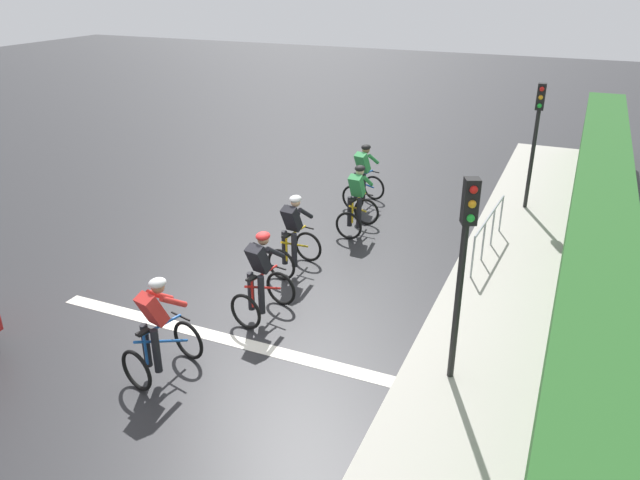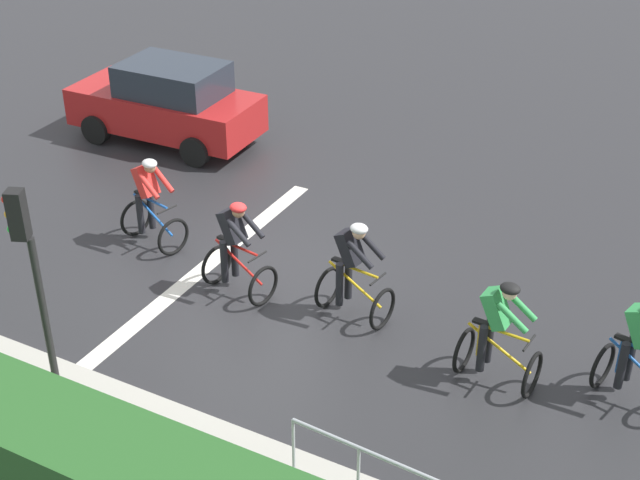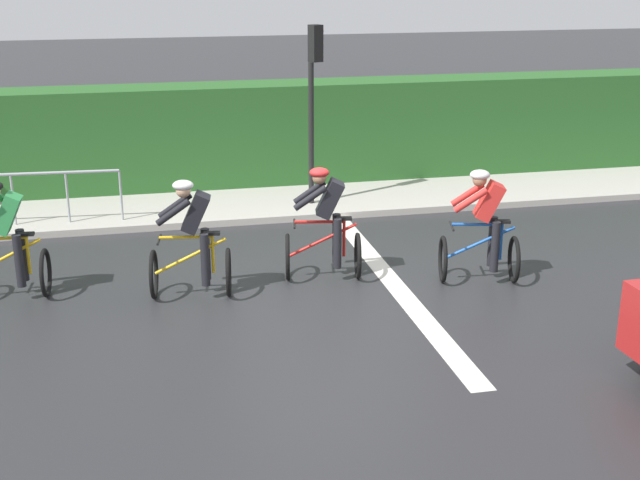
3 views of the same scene
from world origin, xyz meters
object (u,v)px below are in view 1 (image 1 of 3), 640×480
Objects in this scene: cyclist_mid at (294,236)px; cyclist_fourth at (261,278)px; cyclist_trailing at (158,331)px; pedestrian_railing_kerbside at (489,226)px; traffic_light_far_junction at (536,129)px; cyclist_second at (358,201)px; cyclist_lead at (363,177)px; traffic_light_near_crossing at (464,254)px.

cyclist_fourth is (0.29, -1.92, 0.00)m from cyclist_mid.
cyclist_fourth is at bearing 74.07° from cyclist_trailing.
cyclist_trailing is at bearing -121.67° from pedestrian_railing_kerbside.
cyclist_mid is 0.50× the size of traffic_light_far_junction.
cyclist_second and cyclist_fourth have the same top height.
pedestrian_railing_kerbside is at bearing -28.59° from cyclist_lead.
traffic_light_near_crossing is at bearing -9.51° from cyclist_fourth.
pedestrian_railing_kerbside is at bearing 51.83° from cyclist_fourth.
cyclist_second is (0.50, -1.81, 0.00)m from cyclist_lead.
cyclist_trailing is at bearing -105.93° from cyclist_fourth.
traffic_light_far_junction reaches higher than cyclist_second.
cyclist_lead is 1.00× the size of cyclist_second.
cyclist_mid is at bearing 85.43° from cyclist_trailing.
cyclist_mid is at bearing -101.38° from cyclist_second.
traffic_light_near_crossing reaches higher than cyclist_lead.
cyclist_trailing is 4.71m from traffic_light_near_crossing.
cyclist_fourth is at bearing -117.07° from traffic_light_far_junction.
cyclist_lead is 8.35m from cyclist_trailing.
cyclist_lead is 1.00× the size of cyclist_trailing.
cyclist_lead and cyclist_trailing have the same top height.
traffic_light_near_crossing is at bearing -33.00° from cyclist_mid.
cyclist_second is at bearing -139.83° from traffic_light_far_junction.
cyclist_fourth is (-0.21, -4.39, 0.00)m from cyclist_second.
traffic_light_far_junction reaches higher than cyclist_trailing.
cyclist_second is 4.39m from cyclist_fourth.
pedestrian_railing_kerbside is (-0.47, -3.19, -1.47)m from traffic_light_far_junction.
cyclist_lead is 4.27m from cyclist_mid.
cyclist_fourth is at bearing -92.70° from cyclist_second.
cyclist_fourth is 3.91m from traffic_light_near_crossing.
cyclist_lead is 0.61× the size of pedestrian_railing_kerbside.
traffic_light_near_crossing reaches higher than cyclist_mid.
cyclist_trailing is 0.61× the size of pedestrian_railing_kerbside.
cyclist_second is 1.00× the size of cyclist_fourth.
cyclist_second is at bearing 87.30° from cyclist_fourth.
traffic_light_far_junction is (4.08, 1.21, 1.43)m from cyclist_lead.
pedestrian_railing_kerbside is (-0.28, 4.82, -1.47)m from traffic_light_near_crossing.
traffic_light_near_crossing is 8.01m from traffic_light_far_junction.
cyclist_fourth is at bearing -87.24° from cyclist_lead.
traffic_light_far_junction is at bearing 16.57° from cyclist_lead.
pedestrian_railing_kerbside is (3.61, 2.30, -0.04)m from cyclist_mid.
cyclist_second is at bearing 82.84° from cyclist_trailing.
cyclist_mid is 1.94m from cyclist_fourth.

